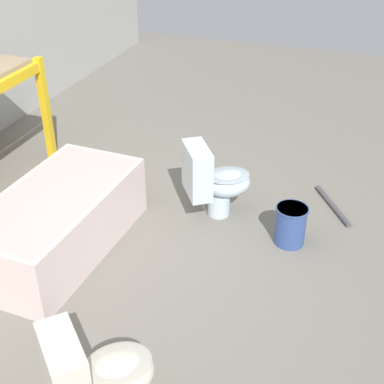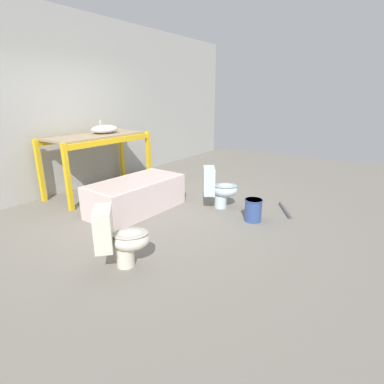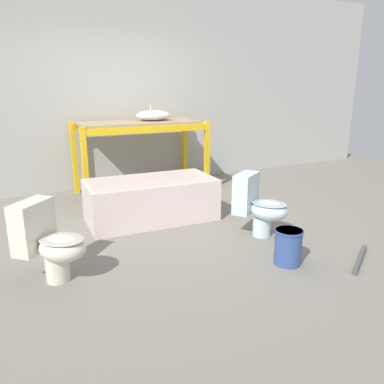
{
  "view_description": "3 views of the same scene",
  "coord_description": "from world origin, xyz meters",
  "px_view_note": "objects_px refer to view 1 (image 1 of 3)",
  "views": [
    {
      "loc": [
        -2.86,
        -1.95,
        2.62
      ],
      "look_at": [
        0.14,
        -0.87,
        0.64
      ],
      "focal_mm": 50.0,
      "sensor_mm": 36.0,
      "label": 1
    },
    {
      "loc": [
        -3.18,
        -3.1,
        1.77
      ],
      "look_at": [
        0.09,
        -0.82,
        0.47
      ],
      "focal_mm": 28.0,
      "sensor_mm": 36.0,
      "label": 2
    },
    {
      "loc": [
        -1.53,
        -3.91,
        1.55
      ],
      "look_at": [
        0.04,
        -0.81,
        0.58
      ],
      "focal_mm": 35.0,
      "sensor_mm": 36.0,
      "label": 3
    }
  ],
  "objects_px": {
    "toilet_far": "(214,180)",
    "bucket_white": "(291,224)",
    "bathtub_main": "(57,217)",
    "toilet_near": "(96,377)"
  },
  "relations": [
    {
      "from": "toilet_far",
      "to": "bucket_white",
      "type": "bearing_deg",
      "value": -138.7
    },
    {
      "from": "bathtub_main",
      "to": "bucket_white",
      "type": "distance_m",
      "value": 1.82
    },
    {
      "from": "toilet_near",
      "to": "toilet_far",
      "type": "bearing_deg",
      "value": -45.35
    },
    {
      "from": "toilet_near",
      "to": "toilet_far",
      "type": "distance_m",
      "value": 2.13
    },
    {
      "from": "toilet_far",
      "to": "bucket_white",
      "type": "xyz_separation_m",
      "value": [
        -0.18,
        -0.7,
        -0.17
      ]
    },
    {
      "from": "bathtub_main",
      "to": "bucket_white",
      "type": "height_order",
      "value": "bathtub_main"
    },
    {
      "from": "toilet_near",
      "to": "bathtub_main",
      "type": "bearing_deg",
      "value": -7.35
    },
    {
      "from": "bucket_white",
      "to": "toilet_near",
      "type": "bearing_deg",
      "value": 161.24
    },
    {
      "from": "bathtub_main",
      "to": "toilet_far",
      "type": "height_order",
      "value": "toilet_far"
    },
    {
      "from": "bathtub_main",
      "to": "bucket_white",
      "type": "relative_size",
      "value": 4.68
    }
  ]
}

